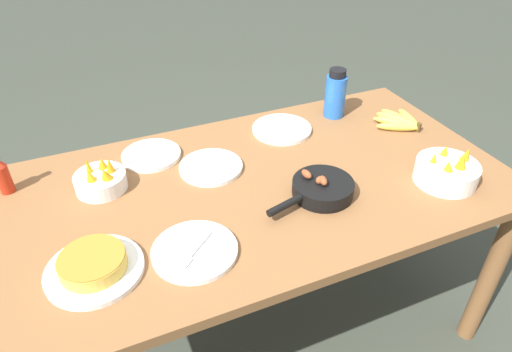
# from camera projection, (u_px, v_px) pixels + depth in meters

# --- Properties ---
(ground_plane) EXTENTS (14.00, 14.00, 0.00)m
(ground_plane) POSITION_uv_depth(u_px,v_px,m) (256.00, 324.00, 1.98)
(ground_plane) COLOR #383D33
(dining_table) EXTENTS (1.73, 0.91, 0.76)m
(dining_table) POSITION_uv_depth(u_px,v_px,m) (256.00, 205.00, 1.59)
(dining_table) COLOR brown
(dining_table) RESTS_ON ground_plane
(banana_bunch) EXTENTS (0.20, 0.21, 0.04)m
(banana_bunch) POSITION_uv_depth(u_px,v_px,m) (400.00, 121.00, 1.85)
(banana_bunch) COLOR gold
(banana_bunch) RESTS_ON dining_table
(skillet) EXTENTS (0.32, 0.20, 0.08)m
(skillet) POSITION_uv_depth(u_px,v_px,m) (321.00, 188.00, 1.47)
(skillet) COLOR black
(skillet) RESTS_ON dining_table
(frittata_plate_center) EXTENTS (0.26, 0.26, 0.06)m
(frittata_plate_center) POSITION_uv_depth(u_px,v_px,m) (93.00, 266.00, 1.20)
(frittata_plate_center) COLOR white
(frittata_plate_center) RESTS_ON dining_table
(empty_plate_near_front) EXTENTS (0.24, 0.24, 0.02)m
(empty_plate_near_front) POSITION_uv_depth(u_px,v_px,m) (195.00, 251.00, 1.27)
(empty_plate_near_front) COLOR white
(empty_plate_near_front) RESTS_ON dining_table
(empty_plate_far_left) EXTENTS (0.22, 0.22, 0.02)m
(empty_plate_far_left) POSITION_uv_depth(u_px,v_px,m) (211.00, 167.00, 1.60)
(empty_plate_far_left) COLOR white
(empty_plate_far_left) RESTS_ON dining_table
(empty_plate_far_right) EXTENTS (0.24, 0.24, 0.02)m
(empty_plate_far_right) POSITION_uv_depth(u_px,v_px,m) (282.00, 129.00, 1.82)
(empty_plate_far_right) COLOR white
(empty_plate_far_right) RESTS_ON dining_table
(empty_plate_mid_edge) EXTENTS (0.21, 0.21, 0.02)m
(empty_plate_mid_edge) POSITION_uv_depth(u_px,v_px,m) (151.00, 155.00, 1.66)
(empty_plate_mid_edge) COLOR white
(empty_plate_mid_edge) RESTS_ON dining_table
(fruit_bowl_mango) EXTENTS (0.21, 0.21, 0.13)m
(fruit_bowl_mango) POSITION_uv_depth(u_px,v_px,m) (447.00, 171.00, 1.53)
(fruit_bowl_mango) COLOR white
(fruit_bowl_mango) RESTS_ON dining_table
(fruit_bowl_citrus) EXTENTS (0.17, 0.17, 0.11)m
(fruit_bowl_citrus) POSITION_uv_depth(u_px,v_px,m) (101.00, 180.00, 1.49)
(fruit_bowl_citrus) COLOR white
(fruit_bowl_citrus) RESTS_ON dining_table
(water_bottle) EXTENTS (0.09, 0.09, 0.20)m
(water_bottle) POSITION_uv_depth(u_px,v_px,m) (335.00, 94.00, 1.88)
(water_bottle) COLOR blue
(water_bottle) RESTS_ON dining_table
(hot_sauce_bottle) EXTENTS (0.05, 0.05, 0.16)m
(hot_sauce_bottle) POSITION_uv_depth(u_px,v_px,m) (2.00, 174.00, 1.46)
(hot_sauce_bottle) COLOR #B72814
(hot_sauce_bottle) RESTS_ON dining_table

